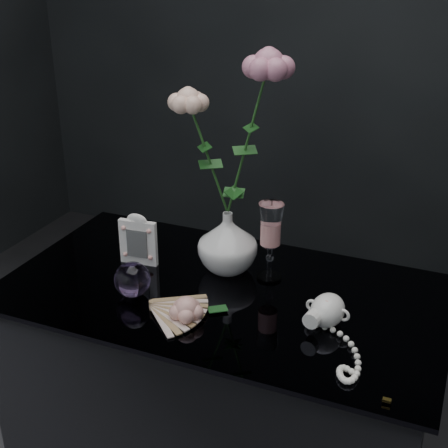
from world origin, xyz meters
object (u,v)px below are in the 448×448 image
at_px(vase, 228,242).
at_px(loose_rose, 186,309).
at_px(picture_frame, 138,239).
at_px(wine_glass, 270,242).
at_px(paperweight, 132,280).
at_px(pearl_jar, 328,309).

height_order(vase, loose_rose, vase).
xyz_separation_m(picture_frame, loose_rose, (0.23, -0.19, -0.04)).
xyz_separation_m(vase, wine_glass, (0.11, -0.00, 0.02)).
bearing_deg(paperweight, vase, 52.53).
bearing_deg(loose_rose, pearl_jar, 13.86).
xyz_separation_m(picture_frame, pearl_jar, (0.52, -0.09, -0.03)).
height_order(vase, pearl_jar, vase).
xyz_separation_m(vase, pearl_jar, (0.29, -0.14, -0.04)).
bearing_deg(vase, picture_frame, -165.88).
relative_size(vase, picture_frame, 1.12).
distance_m(loose_rose, pearl_jar, 0.31).
distance_m(wine_glass, loose_rose, 0.28).
bearing_deg(picture_frame, pearl_jar, -15.44).
distance_m(paperweight, loose_rose, 0.17).
distance_m(wine_glass, picture_frame, 0.34).
bearing_deg(paperweight, loose_rose, -15.44).
bearing_deg(paperweight, pearl_jar, 7.69).
distance_m(vase, wine_glass, 0.11).
height_order(wine_glass, loose_rose, wine_glass).
distance_m(vase, loose_rose, 0.25).
distance_m(paperweight, pearl_jar, 0.45).
relative_size(vase, wine_glass, 0.79).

